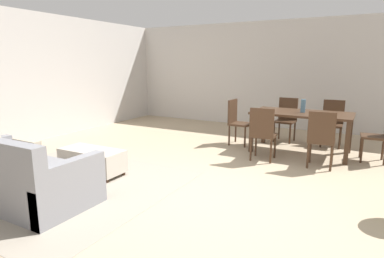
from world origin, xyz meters
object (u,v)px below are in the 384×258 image
at_px(vase_centerpiece, 303,106).
at_px(dining_chair_near_right, 321,136).
at_px(dining_chair_head_east, 380,132).
at_px(couch, 16,177).
at_px(ottoman_table, 92,160).
at_px(dining_chair_far_right, 333,120).
at_px(dining_chair_near_left, 263,131).
at_px(dining_table, 302,117).
at_px(dining_chair_far_left, 286,117).
at_px(dining_chair_head_west, 237,119).

bearing_deg(vase_centerpiece, dining_chair_near_right, -61.51).
bearing_deg(dining_chair_head_east, couch, -134.84).
bearing_deg(ottoman_table, dining_chair_far_right, 50.65).
height_order(dining_chair_near_left, vase_centerpiece, vase_centerpiece).
bearing_deg(dining_chair_near_right, dining_chair_near_left, -177.06).
relative_size(dining_table, dining_chair_near_right, 1.90).
height_order(dining_table, dining_chair_near_right, dining_chair_near_right).
height_order(dining_chair_head_east, vase_centerpiece, vase_centerpiece).
height_order(ottoman_table, dining_chair_far_left, dining_chair_far_left).
xyz_separation_m(dining_table, dining_chair_far_left, (-0.45, 0.83, -0.15)).
relative_size(dining_chair_far_right, vase_centerpiece, 3.87).
bearing_deg(dining_chair_near_right, ottoman_table, -146.84).
xyz_separation_m(dining_chair_far_left, dining_chair_head_west, (-0.82, -0.81, 0.00)).
xyz_separation_m(ottoman_table, dining_chair_far_right, (2.96, 3.61, 0.30)).
bearing_deg(couch, ottoman_table, 85.11).
relative_size(couch, dining_chair_head_east, 2.10).
distance_m(dining_chair_near_right, dining_chair_head_east, 1.16).
distance_m(dining_chair_near_left, dining_chair_near_right, 0.93).
relative_size(ottoman_table, vase_centerpiece, 4.21).
xyz_separation_m(dining_chair_near_right, dining_chair_far_right, (-0.00, 1.67, 0.00)).
bearing_deg(dining_chair_far_left, vase_centerpiece, -60.44).
bearing_deg(dining_chair_near_right, dining_chair_far_left, 119.03).
xyz_separation_m(dining_table, dining_chair_near_right, (0.46, -0.82, -0.15)).
bearing_deg(dining_chair_far_left, dining_chair_head_east, -25.30).
relative_size(dining_chair_near_left, dining_chair_far_left, 1.00).
distance_m(dining_chair_far_left, vase_centerpiece, 1.01).
bearing_deg(dining_table, ottoman_table, -132.26).
bearing_deg(ottoman_table, vase_centerpiece, 47.62).
relative_size(dining_chair_head_east, vase_centerpiece, 3.87).
height_order(couch, dining_chair_near_left, dining_chair_near_left).
distance_m(dining_chair_near_left, dining_chair_head_east, 1.95).
relative_size(dining_chair_far_left, dining_chair_head_west, 1.00).
height_order(dining_chair_far_right, vase_centerpiece, vase_centerpiece).
xyz_separation_m(couch, dining_chair_head_west, (1.33, 3.91, 0.23)).
relative_size(dining_chair_far_left, vase_centerpiece, 3.87).
bearing_deg(couch, dining_chair_far_left, 65.53).
distance_m(dining_chair_near_right, dining_chair_far_left, 1.88).
bearing_deg(dining_table, couch, -123.78).
relative_size(dining_table, dining_chair_near_left, 1.90).
bearing_deg(dining_chair_head_west, dining_chair_far_right, 25.81).
xyz_separation_m(dining_chair_near_right, vase_centerpiece, (-0.45, 0.82, 0.36)).
bearing_deg(dining_chair_far_left, dining_chair_far_right, 1.70).
height_order(dining_chair_far_left, dining_chair_far_right, same).
distance_m(dining_chair_near_left, vase_centerpiece, 1.06).
xyz_separation_m(couch, dining_chair_near_left, (2.13, 3.02, 0.23)).
distance_m(ottoman_table, dining_chair_far_right, 4.68).
distance_m(couch, vase_centerpiece, 4.72).
height_order(dining_chair_far_left, vase_centerpiece, vase_centerpiece).
xyz_separation_m(dining_chair_near_left, dining_chair_head_west, (-0.81, 0.89, 0.00)).
xyz_separation_m(dining_chair_near_left, dining_chair_head_east, (1.74, 0.88, 0.00)).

